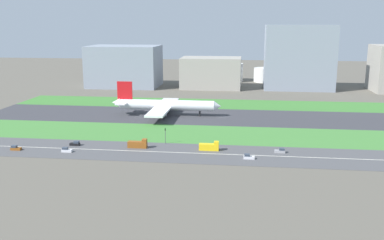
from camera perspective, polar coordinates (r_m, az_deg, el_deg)
name	(u,v)px	position (r m, az deg, el deg)	size (l,w,h in m)	color
ground_plane	(222,117)	(250.23, 4.00, 0.41)	(800.00, 800.00, 0.00)	#5B564C
runway	(222,117)	(250.22, 4.00, 0.42)	(280.00, 46.00, 0.10)	#38383D
grass_median_north	(225,104)	(290.37, 4.45, 2.13)	(280.00, 36.00, 0.10)	#3D7A33
grass_median_south	(217,135)	(210.41, 3.38, -1.95)	(280.00, 36.00, 0.10)	#427F38
highway	(212,154)	(179.70, 2.70, -4.51)	(280.00, 28.00, 0.10)	#4C4C4F
highway_centerline	(212,154)	(179.68, 2.70, -4.49)	(266.00, 0.50, 0.01)	silver
airliner	(164,105)	(253.07, -3.76, 1.99)	(65.00, 56.00, 19.70)	white
car_1	(16,148)	(199.39, -22.37, -3.48)	(4.40, 1.80, 2.00)	brown
car_3	(280,151)	(184.43, 11.64, -4.03)	(4.40, 1.80, 2.00)	#99999E
car_5	(75,144)	(198.22, -15.22, -3.04)	(4.40, 1.80, 2.00)	black
truck_0	(210,147)	(184.12, 2.34, -3.56)	(8.40, 2.50, 4.00)	yellow
truck_1	(138,144)	(189.16, -7.17, -3.20)	(8.40, 2.50, 4.00)	brown
car_2	(248,157)	(174.23, 7.50, -4.87)	(4.40, 1.80, 2.00)	silver
car_0	(66,150)	(189.33, -16.31, -3.85)	(4.40, 1.80, 2.00)	silver
traffic_light	(165,135)	(193.75, -3.56, -1.94)	(0.36, 0.50, 7.20)	#4C4C51
terminal_building	(124,66)	(374.35, -8.95, 7.06)	(59.06, 39.98, 34.64)	gray
hangar_building	(211,73)	(361.57, 2.55, 6.28)	(49.30, 32.82, 25.48)	#9E998E
office_tower	(299,58)	(361.78, 14.04, 8.03)	(55.53, 26.33, 51.97)	gray
fuel_tank_west	(229,72)	(405.94, 4.94, 6.33)	(25.57, 25.57, 16.70)	silver
fuel_tank_centre	(267,75)	(406.37, 9.90, 5.91)	(24.01, 24.01, 12.75)	silver
fuel_tank_east	(305,75)	(409.56, 14.81, 5.75)	(20.08, 20.08, 12.98)	silver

